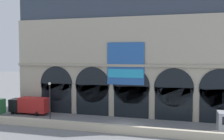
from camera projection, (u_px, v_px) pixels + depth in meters
name	position (u px, v px, depth m)	size (l,w,h in m)	color
ground_plane	(125.00, 125.00, 40.53)	(200.00, 200.00, 0.00)	slate
quay_parapet_wall	(118.00, 129.00, 36.28)	(90.00, 0.70, 1.20)	beige
station_building	(134.00, 56.00, 46.66)	(45.11, 4.61, 22.66)	#B2A891
box_truck_west	(30.00, 105.00, 47.92)	(7.50, 2.91, 3.12)	black
street_lamp_quayside	(50.00, 98.00, 39.76)	(0.44, 0.44, 6.90)	black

